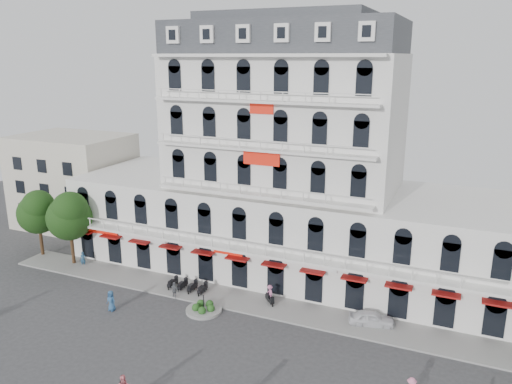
% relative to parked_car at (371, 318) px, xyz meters
% --- Properties ---
extents(ground, '(120.00, 120.00, 0.00)m').
position_rel_parked_car_xyz_m(ground, '(-11.02, -9.50, -0.64)').
color(ground, '#38383A').
rests_on(ground, ground).
extents(sidewalk, '(53.00, 4.00, 0.16)m').
position_rel_parked_car_xyz_m(sidewalk, '(-11.02, -0.50, -0.56)').
color(sidewalk, gray).
rests_on(sidewalk, ground).
extents(main_building, '(45.00, 15.00, 25.80)m').
position_rel_parked_car_xyz_m(main_building, '(-11.02, 8.50, 9.32)').
color(main_building, silver).
rests_on(main_building, ground).
extents(flank_building_west, '(14.00, 10.00, 12.00)m').
position_rel_parked_car_xyz_m(flank_building_west, '(-41.02, 10.50, 5.36)').
color(flank_building_west, beige).
rests_on(flank_building_west, ground).
extents(traffic_island, '(3.20, 3.20, 1.60)m').
position_rel_parked_car_xyz_m(traffic_island, '(-14.03, -3.50, -0.38)').
color(traffic_island, gray).
rests_on(traffic_island, ground).
extents(parked_scooter_row, '(4.40, 1.80, 1.10)m').
position_rel_parked_car_xyz_m(parked_scooter_row, '(-17.37, -0.70, -0.64)').
color(parked_scooter_row, black).
rests_on(parked_scooter_row, ground).
extents(tree_west_outer, '(4.50, 4.48, 7.76)m').
position_rel_parked_car_xyz_m(tree_west_outer, '(-36.97, 0.48, 4.71)').
color(tree_west_outer, '#382314').
rests_on(tree_west_outer, ground).
extents(tree_west_inner, '(4.76, 4.76, 8.25)m').
position_rel_parked_car_xyz_m(tree_west_inner, '(-31.97, -0.02, 5.05)').
color(tree_west_inner, '#382314').
rests_on(tree_west_inner, ground).
extents(parked_car, '(4.00, 2.36, 1.28)m').
position_rel_parked_car_xyz_m(parked_car, '(0.00, 0.00, 0.00)').
color(parked_car, white).
rests_on(parked_car, ground).
extents(rider_center, '(1.27, 1.34, 1.92)m').
position_rel_parked_car_xyz_m(rider_center, '(-9.17, 0.00, 0.35)').
color(rider_center, black).
rests_on(rider_center, ground).
extents(pedestrian_left, '(0.97, 0.69, 1.87)m').
position_rel_parked_car_xyz_m(pedestrian_left, '(-21.62, -6.58, 0.30)').
color(pedestrian_left, '#2B5483').
rests_on(pedestrian_left, ground).
extents(pedestrian_mid, '(1.01, 0.53, 1.64)m').
position_rel_parked_car_xyz_m(pedestrian_mid, '(-17.70, -2.43, 0.18)').
color(pedestrian_mid, slate).
rests_on(pedestrian_mid, ground).
extents(pedestrian_far, '(0.70, 0.63, 1.61)m').
position_rel_parked_car_xyz_m(pedestrian_far, '(-30.72, 0.00, 0.17)').
color(pedestrian_far, navy).
rests_on(pedestrian_far, ground).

